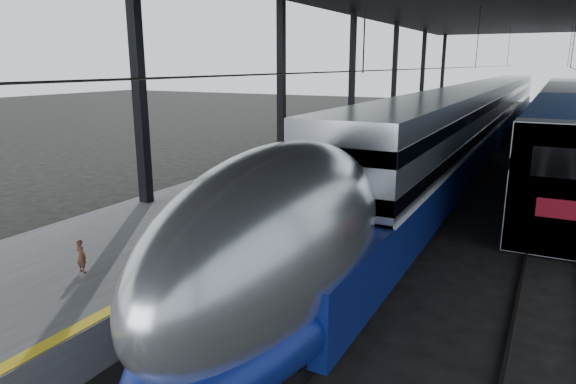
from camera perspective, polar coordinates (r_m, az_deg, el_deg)
The scene contains 7 objects.
ground at distance 11.91m, azimuth -10.63°, elevation -14.70°, with size 160.00×160.00×0.00m, color black.
platform at distance 30.32m, azimuth 7.63°, elevation 4.09°, with size 6.00×80.00×1.00m, color #4C4C4F.
yellow_strip at distance 29.42m, azimuth 12.80°, elevation 4.55°, with size 0.30×80.00×0.01m, color yellow.
rails at distance 28.74m, azimuth 22.75°, elevation 1.71°, with size 6.52×80.00×0.16m.
tgv_train at distance 36.43m, azimuth 20.28°, elevation 7.45°, with size 3.04×65.20×4.36m.
second_train at distance 43.74m, azimuth 28.19°, elevation 7.65°, with size 2.95×56.05×4.06m.
child at distance 12.77m, azimuth -21.99°, elevation -6.61°, with size 0.29×0.19×0.79m, color #522F1B.
Camera 1 is at (6.62, -8.11, 5.68)m, focal length 32.00 mm.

